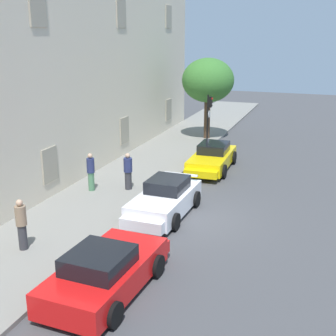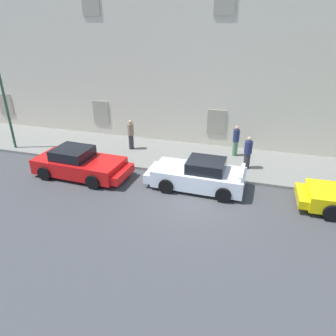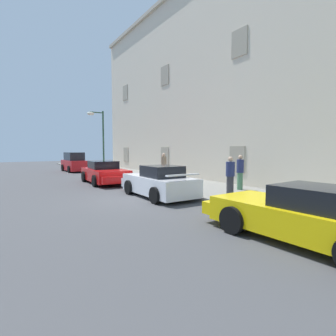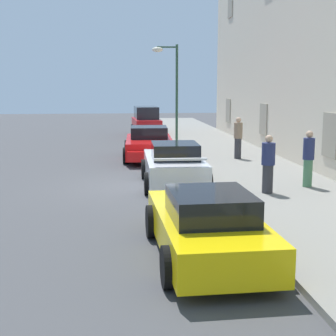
{
  "view_description": "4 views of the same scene",
  "coord_description": "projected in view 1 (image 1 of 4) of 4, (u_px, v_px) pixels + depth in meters",
  "views": [
    {
      "loc": [
        -16.27,
        -4.81,
        7.21
      ],
      "look_at": [
        1.86,
        1.72,
        1.41
      ],
      "focal_mm": 49.32,
      "sensor_mm": 36.0,
      "label": 1
    },
    {
      "loc": [
        2.27,
        -11.34,
        7.09
      ],
      "look_at": [
        -1.27,
        0.64,
        1.1
      ],
      "focal_mm": 33.1,
      "sensor_mm": 36.0,
      "label": 2
    },
    {
      "loc": [
        10.04,
        -4.92,
        2.19
      ],
      "look_at": [
        -1.34,
        2.64,
        1.18
      ],
      "focal_mm": 27.52,
      "sensor_mm": 36.0,
      "label": 3
    },
    {
      "loc": [
        15.98,
        -0.69,
        3.33
      ],
      "look_at": [
        1.89,
        0.81,
        0.91
      ],
      "focal_mm": 53.3,
      "sensor_mm": 36.0,
      "label": 4
    }
  ],
  "objects": [
    {
      "name": "ground_plane",
      "position": [
        193.0,
        219.0,
        18.29
      ],
      "size": [
        80.0,
        80.0,
        0.0
      ],
      "primitive_type": "plane",
      "color": "#444447"
    },
    {
      "name": "sidewalk",
      "position": [
        95.0,
        204.0,
        19.69
      ],
      "size": [
        60.0,
        4.29,
        0.14
      ],
      "primitive_type": "cube",
      "color": "gray",
      "rests_on": "ground"
    },
    {
      "name": "building_facade",
      "position": [
        2.0,
        34.0,
        18.98
      ],
      "size": [
        37.99,
        4.17,
        13.99
      ],
      "color": "beige",
      "rests_on": "ground"
    },
    {
      "name": "sportscar_red_lead",
      "position": [
        108.0,
        270.0,
        13.18
      ],
      "size": [
        4.83,
        2.4,
        1.41
      ],
      "color": "red",
      "rests_on": "ground"
    },
    {
      "name": "sportscar_yellow_flank",
      "position": [
        163.0,
        201.0,
        18.41
      ],
      "size": [
        4.55,
        2.11,
        1.44
      ],
      "color": "white",
      "rests_on": "ground"
    },
    {
      "name": "sportscar_white_middle",
      "position": [
        211.0,
        159.0,
        24.51
      ],
      "size": [
        4.87,
        2.15,
        1.36
      ],
      "color": "yellow",
      "rests_on": "ground"
    },
    {
      "name": "tree_near_kerb",
      "position": [
        208.0,
        81.0,
        30.27
      ],
      "size": [
        3.43,
        3.43,
        5.32
      ],
      "color": "#473323",
      "rests_on": "sidewalk"
    },
    {
      "name": "traffic_light",
      "position": [
        209.0,
        111.0,
        28.67
      ],
      "size": [
        0.44,
        0.36,
        3.22
      ],
      "color": "black",
      "rests_on": "sidewalk"
    },
    {
      "name": "pedestrian_admiring",
      "position": [
        21.0,
        224.0,
        15.23
      ],
      "size": [
        0.47,
        0.47,
        1.77
      ],
      "color": "#333338",
      "rests_on": "sidewalk"
    },
    {
      "name": "pedestrian_strolling",
      "position": [
        91.0,
        172.0,
        20.87
      ],
      "size": [
        0.38,
        0.38,
        1.75
      ],
      "color": "#4C7F59",
      "rests_on": "sidewalk"
    },
    {
      "name": "pedestrian_bystander",
      "position": [
        128.0,
        171.0,
        21.06
      ],
      "size": [
        0.54,
        0.54,
        1.71
      ],
      "color": "#333338",
      "rests_on": "sidewalk"
    }
  ]
}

